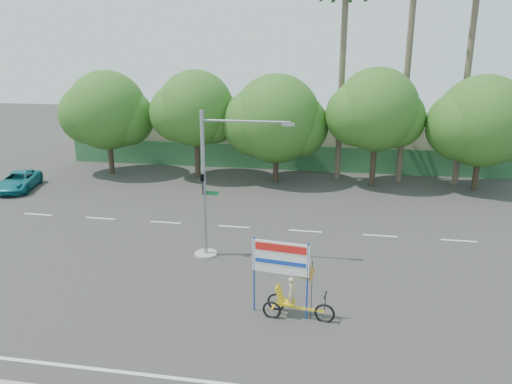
# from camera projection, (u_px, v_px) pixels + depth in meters

# --- Properties ---
(ground) EXTENTS (120.00, 120.00, 0.00)m
(ground) POSITION_uv_depth(u_px,v_px,m) (240.00, 299.00, 20.02)
(ground) COLOR #33302D
(ground) RESTS_ON ground
(fence) EXTENTS (38.00, 0.08, 2.00)m
(fence) POSITION_uv_depth(u_px,v_px,m) (294.00, 158.00, 40.03)
(fence) COLOR #336B3D
(fence) RESTS_ON ground
(building_left) EXTENTS (12.00, 8.00, 4.00)m
(building_left) POSITION_uv_depth(u_px,v_px,m) (190.00, 133.00, 45.64)
(building_left) COLOR #B9AE93
(building_left) RESTS_ON ground
(building_right) EXTENTS (14.00, 8.00, 3.60)m
(building_right) POSITION_uv_depth(u_px,v_px,m) (392.00, 141.00, 42.72)
(building_right) COLOR #B9AE93
(building_right) RESTS_ON ground
(tree_far_left) EXTENTS (7.14, 6.00, 7.96)m
(tree_far_left) POSITION_uv_depth(u_px,v_px,m) (107.00, 113.00, 37.97)
(tree_far_left) COLOR #473828
(tree_far_left) RESTS_ON ground
(tree_left) EXTENTS (6.66, 5.60, 8.07)m
(tree_left) POSITION_uv_depth(u_px,v_px,m) (195.00, 111.00, 36.73)
(tree_left) COLOR #473828
(tree_left) RESTS_ON ground
(tree_center) EXTENTS (7.62, 6.40, 7.85)m
(tree_center) POSITION_uv_depth(u_px,v_px,m) (276.00, 121.00, 35.91)
(tree_center) COLOR #473828
(tree_center) RESTS_ON ground
(tree_right) EXTENTS (6.90, 5.80, 8.36)m
(tree_right) POSITION_uv_depth(u_px,v_px,m) (376.00, 113.00, 34.53)
(tree_right) COLOR #473828
(tree_right) RESTS_ON ground
(tree_far_right) EXTENTS (7.38, 6.20, 7.94)m
(tree_far_right) POSITION_uv_depth(u_px,v_px,m) (482.00, 124.00, 33.54)
(tree_far_right) COLOR #473828
(tree_far_right) RESTS_ON ground
(palm_tall) EXTENTS (3.73, 3.79, 17.45)m
(palm_tall) POSITION_uv_depth(u_px,v_px,m) (411.00, 34.00, 34.11)
(palm_tall) COLOR #70604C
(palm_tall) RESTS_ON ground
(palm_mid) EXTENTS (3.73, 3.79, 15.45)m
(palm_mid) POSITION_uv_depth(u_px,v_px,m) (470.00, 50.00, 33.75)
(palm_mid) COLOR #70604C
(palm_mid) RESTS_ON ground
(palm_short) EXTENTS (3.73, 3.79, 14.45)m
(palm_short) POSITION_uv_depth(u_px,v_px,m) (343.00, 58.00, 35.31)
(palm_short) COLOR #70604C
(palm_short) RESTS_ON ground
(traffic_signal) EXTENTS (4.72, 1.10, 7.00)m
(traffic_signal) POSITION_uv_depth(u_px,v_px,m) (210.00, 198.00, 23.31)
(traffic_signal) COLOR gray
(traffic_signal) RESTS_ON ground
(trike_billboard) EXTENTS (3.14, 0.92, 3.10)m
(trike_billboard) POSITION_uv_depth(u_px,v_px,m) (288.00, 286.00, 18.44)
(trike_billboard) COLOR black
(trike_billboard) RESTS_ON ground
(pickup_truck) EXTENTS (3.19, 4.91, 1.26)m
(pickup_truck) POSITION_uv_depth(u_px,v_px,m) (19.00, 181.00, 34.82)
(pickup_truck) COLOR #106F76
(pickup_truck) RESTS_ON ground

